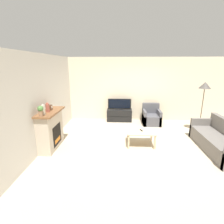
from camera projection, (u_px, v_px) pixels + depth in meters
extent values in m
plane|color=tan|center=(139.00, 141.00, 5.68)|extent=(24.00, 24.00, 0.00)
cube|color=beige|center=(135.00, 90.00, 7.53)|extent=(12.00, 0.06, 2.70)
cube|color=beige|center=(49.00, 99.00, 5.46)|extent=(0.06, 12.00, 2.70)
cube|color=#B7A893|center=(50.00, 130.00, 5.10)|extent=(0.37, 1.10, 1.07)
cube|color=black|center=(57.00, 135.00, 5.12)|extent=(0.01, 0.61, 0.59)
cube|color=orange|center=(58.00, 140.00, 5.17)|extent=(0.01, 0.42, 0.12)
cube|color=brown|center=(50.00, 112.00, 4.95)|extent=(0.49, 1.22, 0.05)
cylinder|color=beige|center=(43.00, 110.00, 4.56)|extent=(0.09, 0.09, 0.26)
sphere|color=beige|center=(43.00, 105.00, 4.52)|extent=(0.05, 0.05, 0.05)
cylinder|color=#994C3D|center=(48.00, 108.00, 4.82)|extent=(0.10, 0.10, 0.23)
sphere|color=#994C3D|center=(47.00, 103.00, 4.79)|extent=(0.06, 0.06, 0.06)
cube|color=brown|center=(51.00, 107.00, 5.04)|extent=(0.07, 0.11, 0.15)
cylinder|color=white|center=(52.00, 107.00, 5.04)|extent=(0.00, 0.08, 0.08)
cylinder|color=#936B4C|center=(41.00, 114.00, 4.42)|extent=(0.11, 0.11, 0.15)
sphere|color=#477038|center=(40.00, 109.00, 4.39)|extent=(0.15, 0.15, 0.15)
cube|color=black|center=(119.00, 115.00, 7.59)|extent=(1.06, 0.40, 0.52)
cube|color=black|center=(119.00, 117.00, 7.39)|extent=(1.04, 0.01, 0.01)
cube|color=black|center=(119.00, 109.00, 7.51)|extent=(0.34, 0.18, 0.04)
cube|color=black|center=(119.00, 104.00, 7.45)|extent=(0.99, 0.03, 0.43)
cube|color=black|center=(119.00, 104.00, 7.44)|extent=(0.91, 0.01, 0.38)
cube|color=#4C4C51|center=(151.00, 119.00, 7.21)|extent=(0.70, 0.76, 0.40)
cube|color=#4C4C51|center=(151.00, 108.00, 7.40)|extent=(0.70, 0.14, 0.43)
cube|color=#4C4C51|center=(144.00, 117.00, 7.20)|extent=(0.10, 0.76, 0.59)
cube|color=#4C4C51|center=(159.00, 117.00, 7.17)|extent=(0.10, 0.76, 0.59)
cube|color=#CCB289|center=(141.00, 131.00, 5.30)|extent=(0.84, 0.66, 0.03)
cube|color=#CCB289|center=(129.00, 142.00, 5.10)|extent=(0.05, 0.05, 0.42)
cube|color=#CCB289|center=(155.00, 142.00, 5.07)|extent=(0.05, 0.05, 0.42)
cube|color=#CCB289|center=(128.00, 134.00, 5.66)|extent=(0.05, 0.05, 0.42)
cube|color=#CCB289|center=(152.00, 135.00, 5.62)|extent=(0.05, 0.05, 0.42)
cube|color=black|center=(141.00, 130.00, 5.32)|extent=(0.08, 0.16, 0.02)
cube|color=#66605B|center=(218.00, 144.00, 4.97)|extent=(0.80, 2.10, 0.42)
cube|color=#66605B|center=(202.00, 128.00, 5.90)|extent=(0.80, 0.11, 0.66)
cylinder|color=black|center=(199.00, 132.00, 6.39)|extent=(0.30, 0.30, 0.01)
cylinder|color=brown|center=(202.00, 111.00, 6.18)|extent=(0.03, 0.03, 1.59)
cone|color=#4C4742|center=(205.00, 85.00, 5.94)|extent=(0.39, 0.39, 0.22)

